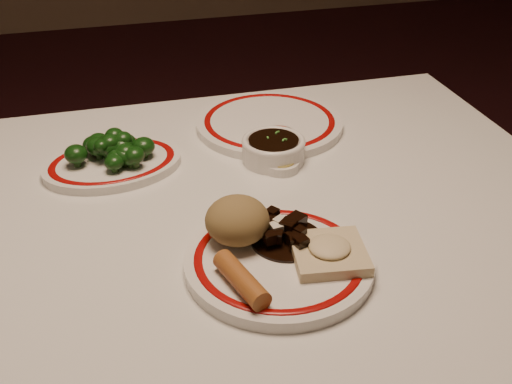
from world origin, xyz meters
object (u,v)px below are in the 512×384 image
at_px(dining_table, 218,262).
at_px(stirfry_heap, 287,234).
at_px(main_plate, 279,261).
at_px(fried_wonton, 329,252).
at_px(broccoli_plate, 113,164).
at_px(broccoli_pile, 112,148).
at_px(spring_roll, 241,279).
at_px(soy_bowl, 273,150).
at_px(rice_mound, 237,220).

relative_size(dining_table, stirfry_heap, 11.27).
height_order(main_plate, stirfry_heap, stirfry_heap).
relative_size(dining_table, fried_wonton, 10.95).
height_order(broccoli_plate, broccoli_pile, broccoli_pile).
bearing_deg(broccoli_pile, broccoli_plate, -140.65).
bearing_deg(dining_table, fried_wonton, -54.74).
bearing_deg(dining_table, stirfry_heap, -56.48).
xyz_separation_m(broccoli_plate, broccoli_pile, (0.00, 0.00, 0.03)).
distance_m(spring_roll, broccoli_plate, 0.41).
height_order(spring_roll, broccoli_plate, spring_roll).
height_order(stirfry_heap, soy_bowl, stirfry_heap).
relative_size(fried_wonton, broccoli_pile, 0.72).
bearing_deg(spring_roll, rice_mound, 63.06).
height_order(broccoli_pile, soy_bowl, broccoli_pile).
height_order(broccoli_plate, soy_bowl, soy_bowl).
xyz_separation_m(main_plate, stirfry_heap, (0.02, 0.03, 0.02)).
distance_m(stirfry_heap, broccoli_pile, 0.37).
height_order(main_plate, broccoli_pile, broccoli_pile).
relative_size(main_plate, fried_wonton, 2.86).
xyz_separation_m(fried_wonton, stirfry_heap, (-0.04, 0.05, 0.00)).
bearing_deg(rice_mound, broccoli_pile, 117.56).
bearing_deg(rice_mound, stirfry_heap, -16.74).
bearing_deg(fried_wonton, broccoli_pile, 125.67).
xyz_separation_m(rice_mound, stirfry_heap, (0.07, -0.02, -0.02)).
bearing_deg(spring_roll, dining_table, 71.51).
bearing_deg(dining_table, main_plate, -69.67).
bearing_deg(broccoli_pile, rice_mound, -62.44).
xyz_separation_m(spring_roll, fried_wonton, (0.13, 0.03, -0.00)).
height_order(spring_roll, fried_wonton, spring_roll).
bearing_deg(soy_bowl, main_plate, -105.02).
xyz_separation_m(main_plate, broccoli_pile, (-0.19, 0.34, 0.03)).
bearing_deg(broccoli_plate, dining_table, -52.96).
relative_size(stirfry_heap, broccoli_pile, 0.70).
distance_m(fried_wonton, stirfry_heap, 0.07).
bearing_deg(spring_roll, fried_wonton, -2.94).
xyz_separation_m(main_plate, rice_mound, (-0.04, 0.05, 0.04)).
bearing_deg(stirfry_heap, fried_wonton, -51.22).
relative_size(dining_table, soy_bowl, 10.96).
bearing_deg(fried_wonton, broccoli_plate, 126.21).
bearing_deg(main_plate, dining_table, 110.33).
height_order(rice_mound, stirfry_heap, rice_mound).
height_order(rice_mound, spring_roll, rice_mound).
distance_m(main_plate, broccoli_plate, 0.39).
xyz_separation_m(main_plate, spring_roll, (-0.06, -0.05, 0.02)).
relative_size(dining_table, broccoli_pile, 7.87).
xyz_separation_m(spring_roll, broccoli_pile, (-0.13, 0.39, 0.01)).
xyz_separation_m(main_plate, soy_bowl, (0.08, 0.29, 0.01)).
bearing_deg(dining_table, soy_bowl, 46.58).
xyz_separation_m(rice_mound, soy_bowl, (0.12, 0.24, -0.03)).
bearing_deg(broccoli_pile, fried_wonton, -54.33).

